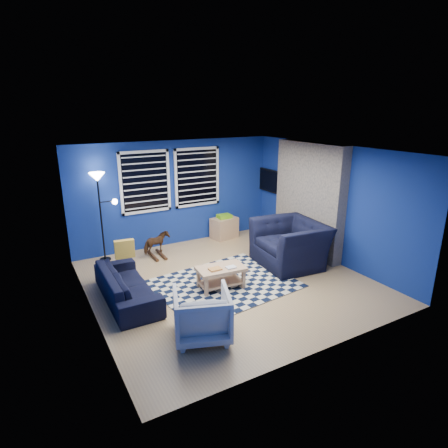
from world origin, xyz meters
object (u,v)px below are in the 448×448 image
object	(u,v)px
tv	(272,181)
sofa	(127,285)
armchair_bent	(202,314)
rocking_horse	(156,243)
cabinet	(224,228)
armchair_big	(290,244)
coffee_table	(221,273)
floor_lamp	(99,189)

from	to	relation	value
tv	sofa	bearing A→B (deg)	-157.90
armchair_bent	rocking_horse	size ratio (longest dim) A/B	1.37
armchair_bent	cabinet	world-z (taller)	armchair_bent
tv	armchair_big	bearing A→B (deg)	-114.77
tv	armchair_big	xyz separation A→B (m)	(-0.88, -1.91, -0.94)
rocking_horse	coffee_table	distance (m)	2.11
sofa	cabinet	size ratio (longest dim) A/B	2.69
cabinet	floor_lamp	size ratio (longest dim) A/B	0.36
armchair_bent	floor_lamp	bearing A→B (deg)	-61.11
rocking_horse	tv	bearing A→B (deg)	-104.84
sofa	coffee_table	xyz separation A→B (m)	(1.63, -0.42, 0.03)
floor_lamp	cabinet	bearing A→B (deg)	0.07
tv	rocking_horse	distance (m)	3.39
tv	floor_lamp	world-z (taller)	floor_lamp
sofa	armchair_bent	size ratio (longest dim) A/B	2.34
sofa	cabinet	bearing A→B (deg)	-56.30
rocking_horse	floor_lamp	size ratio (longest dim) A/B	0.31
rocking_horse	coffee_table	xyz separation A→B (m)	(0.51, -2.05, -0.02)
armchair_bent	cabinet	xyz separation A→B (m)	(2.42, 3.64, -0.09)
floor_lamp	coffee_table	bearing A→B (deg)	-57.32
armchair_big	sofa	bearing A→B (deg)	-87.37
tv	cabinet	bearing A→B (deg)	168.81
sofa	armchair_bent	world-z (taller)	armchair_bent
rocking_horse	cabinet	distance (m)	1.98
sofa	coffee_table	size ratio (longest dim) A/B	2.07
cabinet	floor_lamp	distance (m)	3.26
coffee_table	floor_lamp	distance (m)	3.15
tv	sofa	xyz separation A→B (m)	(-4.33, -1.76, -1.12)
tv	floor_lamp	size ratio (longest dim) A/B	0.52
cabinet	armchair_big	bearing A→B (deg)	-90.77
tv	floor_lamp	distance (m)	4.27
tv	cabinet	world-z (taller)	tv
armchair_bent	rocking_horse	bearing A→B (deg)	-78.24
cabinet	floor_lamp	bearing A→B (deg)	169.19
rocking_horse	armchair_bent	bearing A→B (deg)	154.66
sofa	rocking_horse	size ratio (longest dim) A/B	3.20
tv	floor_lamp	xyz separation A→B (m)	(-4.25, 0.25, 0.19)
armchair_big	cabinet	world-z (taller)	armchair_big
rocking_horse	sofa	bearing A→B (deg)	128.55
armchair_bent	cabinet	distance (m)	4.38
sofa	floor_lamp	world-z (taller)	floor_lamp
floor_lamp	tv	bearing A→B (deg)	-3.31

